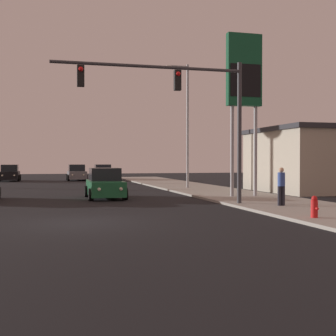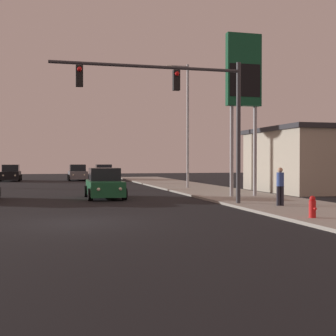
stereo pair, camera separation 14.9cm
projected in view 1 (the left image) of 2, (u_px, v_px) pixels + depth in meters
The scene contains 12 objects.
ground_plane at pixel (81, 223), 15.70m from camera, with size 120.00×120.00×0.00m, color black.
sidewalk_right at pixel (231, 195), 27.78m from camera, with size 5.00×60.00×0.12m.
building_gas_station at pixel (335, 160), 31.97m from camera, with size 10.30×8.30×4.30m.
car_black at pixel (10, 174), 47.78m from camera, with size 2.04×4.31×1.68m.
car_blue at pixel (103, 173), 50.06m from camera, with size 2.04×4.33×1.68m.
car_grey at pixel (77, 173), 49.40m from camera, with size 2.04×4.32×1.68m.
car_green at pixel (105, 185), 25.89m from camera, with size 2.04×4.32×1.68m.
traffic_light_mast at pixel (187, 100), 20.95m from camera, with size 8.62×0.36×6.50m.
street_lamp at pixel (186, 119), 34.20m from camera, with size 1.74×0.24×9.00m.
gas_station_sign at pixel (244, 79), 25.92m from camera, with size 2.00×0.42×9.00m.
fire_hydrant at pixel (314, 207), 16.11m from camera, with size 0.24×0.34×0.76m.
pedestrian_on_sidewalk at pixel (281, 185), 20.44m from camera, with size 0.34×0.32×1.67m.
Camera 1 is at (-1.13, -15.90, 2.09)m, focal length 50.00 mm.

